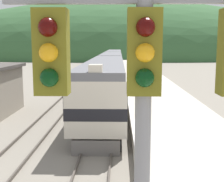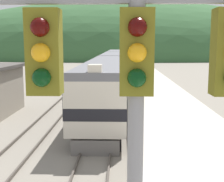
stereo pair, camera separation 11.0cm
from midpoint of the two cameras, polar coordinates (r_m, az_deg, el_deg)
name	(u,v)px [view 1 (the left image)]	position (r m, az deg, el deg)	size (l,w,h in m)	color
track_main	(114,68)	(68.20, 0.35, 4.17)	(1.52, 180.00, 0.16)	#4C443D
track_siding	(97,68)	(68.37, -2.87, 4.17)	(1.51, 180.00, 0.16)	#4C443D
platform	(142,76)	(48.36, 5.42, 2.74)	(5.65, 140.00, 0.87)	#BCB5A5
distant_hills	(117,57)	(126.47, 0.81, 6.16)	(163.22, 73.45, 44.46)	#335B33
express_train_lead_car	(105,84)	(24.85, -1.36, 1.35)	(3.04, 21.30, 4.35)	black
carriage_second	(112,65)	(46.54, -0.10, 4.71)	(3.03, 20.06, 3.99)	black
carriage_third	(114,59)	(67.44, 0.35, 5.91)	(3.03, 20.06, 3.99)	black
signal_mast_main	(143,106)	(3.79, 4.91, -2.74)	(3.30, 0.42, 6.72)	gray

